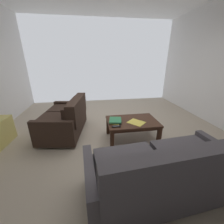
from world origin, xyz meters
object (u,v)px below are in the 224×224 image
(loveseat_near, at_px, (66,119))
(tv_remote, at_px, (116,127))
(sofa_main, at_px, (164,173))
(loose_magazine, at_px, (136,122))
(book_stack, at_px, (115,121))
(coffee_table, at_px, (132,124))

(loveseat_near, distance_m, tv_remote, 1.21)
(sofa_main, relative_size, loose_magazine, 6.11)
(loose_magazine, bearing_deg, book_stack, 125.46)
(loveseat_near, bearing_deg, coffee_table, 161.46)
(loveseat_near, height_order, coffee_table, loveseat_near)
(coffee_table, height_order, loose_magazine, loose_magazine)
(loveseat_near, relative_size, loose_magazine, 4.62)
(book_stack, relative_size, tv_remote, 1.97)
(loose_magazine, bearing_deg, loveseat_near, 116.43)
(coffee_table, bearing_deg, sofa_main, 89.26)
(sofa_main, relative_size, book_stack, 5.75)
(book_stack, xyz_separation_m, loose_magazine, (-0.40, 0.09, -0.03))
(loveseat_near, xyz_separation_m, book_stack, (-1.02, 0.47, 0.10))
(sofa_main, height_order, tv_remote, sofa_main)
(sofa_main, distance_m, loveseat_near, 2.25)
(book_stack, height_order, loose_magazine, book_stack)
(loveseat_near, distance_m, coffee_table, 1.45)
(sofa_main, distance_m, coffee_table, 1.33)
(coffee_table, relative_size, tv_remote, 6.26)
(book_stack, bearing_deg, tv_remote, 84.01)
(sofa_main, bearing_deg, loveseat_near, -52.96)
(sofa_main, bearing_deg, loose_magazine, -93.22)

